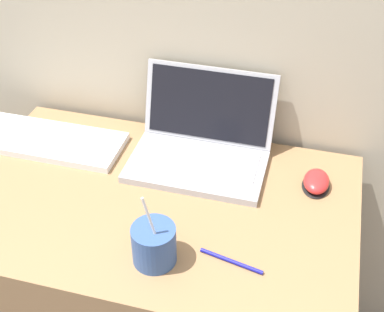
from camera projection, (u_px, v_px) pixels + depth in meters
name	position (u px, v px, depth m)	size (l,w,h in m)	color
desk	(161.00, 294.00, 1.59)	(1.01, 0.64, 0.76)	#936D47
laptop	(201.00, 143.00, 1.46)	(0.37, 0.29, 0.22)	#ADADB2
drink_cup	(154.00, 244.00, 1.17)	(0.10, 0.10, 0.20)	#33518C
computer_mouse	(316.00, 182.00, 1.38)	(0.07, 0.10, 0.04)	black
external_keyboard	(48.00, 141.00, 1.54)	(0.44, 0.17, 0.02)	silver
pen	(231.00, 261.00, 1.19)	(0.15, 0.04, 0.01)	#191999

